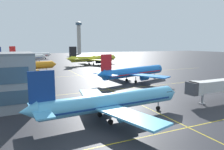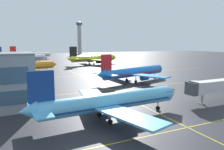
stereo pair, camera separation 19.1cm
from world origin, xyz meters
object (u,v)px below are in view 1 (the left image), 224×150
at_px(airliner_third_row, 19,67).
at_px(control_tower, 79,35).
at_px(airliner_distant_taxiway, 30,55).
at_px(jet_bridge, 211,86).
at_px(airliner_far_right_stand, 20,58).
at_px(airliner_second_row, 134,72).
at_px(airliner_far_left_stand, 93,58).
at_px(airliner_front_gate, 111,102).

relative_size(airliner_third_row, control_tower, 0.82).
xyz_separation_m(airliner_distant_taxiway, jet_bridge, (29.70, -167.83, -0.08)).
height_order(airliner_far_right_stand, jet_bridge, airliner_far_right_stand).
bearing_deg(airliner_distant_taxiway, control_tower, 50.58).
xyz_separation_m(airliner_second_row, airliner_third_row, (-39.13, 36.46, 0.22)).
distance_m(airliner_far_right_stand, control_tower, 145.77).
bearing_deg(airliner_distant_taxiway, airliner_third_row, -96.88).
distance_m(jet_bridge, control_tower, 256.84).
relative_size(airliner_far_left_stand, control_tower, 0.89).
height_order(airliner_third_row, jet_bridge, airliner_third_row).
relative_size(airliner_front_gate, control_tower, 0.73).
xyz_separation_m(airliner_second_row, airliner_far_right_stand, (-36.60, 99.37, 0.44)).
height_order(airliner_far_right_stand, airliner_distant_taxiway, airliner_far_right_stand).
height_order(airliner_second_row, airliner_distant_taxiway, airliner_distant_taxiway).
bearing_deg(airliner_far_right_stand, airliner_distant_taxiway, 75.28).
height_order(airliner_third_row, control_tower, control_tower).
bearing_deg(jet_bridge, control_tower, 80.98).
bearing_deg(airliner_front_gate, control_tower, 75.10).
relative_size(airliner_third_row, airliner_far_right_stand, 0.95).
xyz_separation_m(jet_bridge, control_tower, (40.13, 252.78, 21.46)).
relative_size(airliner_far_right_stand, control_tower, 0.86).
bearing_deg(airliner_third_row, airliner_front_gate, -78.32).
distance_m(airliner_far_left_stand, airliner_far_right_stand, 54.55).
height_order(airliner_third_row, airliner_far_left_stand, airliner_far_left_stand).
bearing_deg(airliner_front_gate, airliner_far_right_stand, 95.11).
relative_size(airliner_second_row, airliner_far_left_stand, 0.87).
height_order(airliner_far_left_stand, airliner_distant_taxiway, airliner_far_left_stand).
bearing_deg(airliner_far_left_stand, jet_bridge, -93.41).
bearing_deg(airliner_front_gate, jet_bridge, 0.65).
relative_size(airliner_front_gate, airliner_far_right_stand, 0.85).
xyz_separation_m(airliner_front_gate, airliner_third_row, (-14.40, 69.66, 0.46)).
bearing_deg(airliner_third_row, airliner_second_row, -42.97).
bearing_deg(control_tower, jet_bridge, -99.02).
xyz_separation_m(airliner_distant_taxiway, control_tower, (69.83, 84.94, 21.38)).
relative_size(airliner_far_right_stand, airliner_distant_taxiway, 1.00).
bearing_deg(airliner_far_left_stand, airliner_second_row, -97.06).
distance_m(airliner_distant_taxiway, jet_bridge, 170.44).
xyz_separation_m(airliner_far_right_stand, control_tower, (79.18, 120.51, 21.36)).
bearing_deg(control_tower, airliner_front_gate, -104.90).
height_order(airliner_third_row, airliner_far_right_stand, airliner_far_right_stand).
bearing_deg(airliner_far_left_stand, airliner_third_row, -145.93).
bearing_deg(airliner_second_row, airliner_front_gate, -126.69).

